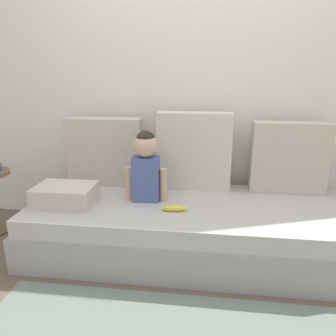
# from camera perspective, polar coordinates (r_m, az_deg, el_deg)

# --- Properties ---
(ground_plane) EXTENTS (12.00, 12.00, 0.00)m
(ground_plane) POSITION_cam_1_polar(r_m,az_deg,el_deg) (2.36, 3.93, -14.77)
(ground_plane) COLOR brown
(back_wall) EXTENTS (5.47, 0.10, 2.54)m
(back_wall) POSITION_cam_1_polar(r_m,az_deg,el_deg) (2.58, 5.31, 17.50)
(back_wall) COLOR silver
(back_wall) RESTS_ON ground
(couch) EXTENTS (2.27, 0.87, 0.37)m
(couch) POSITION_cam_1_polar(r_m,az_deg,el_deg) (2.27, 4.02, -10.81)
(couch) COLOR #9C978F
(couch) RESTS_ON ground
(throw_pillow_left) EXTENTS (0.59, 0.16, 0.53)m
(throw_pillow_left) POSITION_cam_1_polar(r_m,az_deg,el_deg) (2.55, -11.31, 2.94)
(throw_pillow_left) COLOR #C1B29E
(throw_pillow_left) RESTS_ON couch
(throw_pillow_center) EXTENTS (0.56, 0.16, 0.59)m
(throw_pillow_center) POSITION_cam_1_polar(r_m,az_deg,el_deg) (2.42, 4.72, 3.11)
(throw_pillow_center) COLOR beige
(throw_pillow_center) RESTS_ON couch
(throw_pillow_right) EXTENTS (0.55, 0.16, 0.53)m
(throw_pillow_right) POSITION_cam_1_polar(r_m,az_deg,el_deg) (2.50, 21.06, 1.75)
(throw_pillow_right) COLOR #C1B29E
(throw_pillow_right) RESTS_ON couch
(toddler) EXTENTS (0.30, 0.16, 0.50)m
(toddler) POSITION_cam_1_polar(r_m,az_deg,el_deg) (2.16, -4.06, 0.63)
(toddler) COLOR #4C5B93
(toddler) RESTS_ON couch
(banana) EXTENTS (0.17, 0.06, 0.04)m
(banana) POSITION_cam_1_polar(r_m,az_deg,el_deg) (2.06, 1.19, -7.34)
(banana) COLOR yellow
(banana) RESTS_ON couch
(folded_blanket) EXTENTS (0.40, 0.28, 0.13)m
(folded_blanket) POSITION_cam_1_polar(r_m,az_deg,el_deg) (2.27, -18.13, -4.62)
(folded_blanket) COLOR beige
(folded_blanket) RESTS_ON couch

